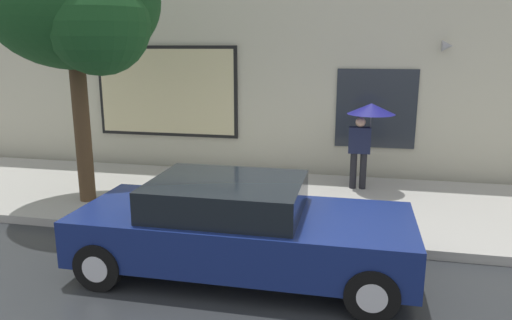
{
  "coord_description": "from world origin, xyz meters",
  "views": [
    {
      "loc": [
        1.2,
        -5.94,
        3.08
      ],
      "look_at": [
        -0.46,
        1.8,
        1.2
      ],
      "focal_mm": 33.52,
      "sensor_mm": 36.0,
      "label": 1
    }
  ],
  "objects_px": {
    "fire_hydrant": "(197,192)",
    "street_tree": "(77,7)",
    "parked_car": "(240,227)",
    "pedestrian_with_umbrella": "(368,121)"
  },
  "relations": [
    {
      "from": "pedestrian_with_umbrella",
      "to": "street_tree",
      "type": "height_order",
      "value": "street_tree"
    },
    {
      "from": "fire_hydrant",
      "to": "parked_car",
      "type": "bearing_deg",
      "value": -55.89
    },
    {
      "from": "street_tree",
      "to": "fire_hydrant",
      "type": "bearing_deg",
      "value": -3.69
    },
    {
      "from": "parked_car",
      "to": "fire_hydrant",
      "type": "distance_m",
      "value": 2.26
    },
    {
      "from": "parked_car",
      "to": "pedestrian_with_umbrella",
      "type": "relative_size",
      "value": 2.5
    },
    {
      "from": "street_tree",
      "to": "pedestrian_with_umbrella",
      "type": "bearing_deg",
      "value": 21.09
    },
    {
      "from": "fire_hydrant",
      "to": "street_tree",
      "type": "xyz_separation_m",
      "value": [
        -2.19,
        0.14,
        3.24
      ]
    },
    {
      "from": "parked_car",
      "to": "street_tree",
      "type": "relative_size",
      "value": 0.92
    },
    {
      "from": "fire_hydrant",
      "to": "street_tree",
      "type": "distance_m",
      "value": 3.91
    },
    {
      "from": "pedestrian_with_umbrella",
      "to": "street_tree",
      "type": "bearing_deg",
      "value": -158.91
    }
  ]
}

